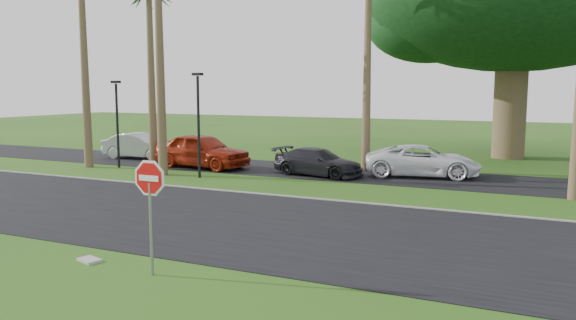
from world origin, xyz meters
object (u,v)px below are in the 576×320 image
Objects in this scene: car_red at (202,151)px; car_minivan at (423,161)px; stop_sign_near at (150,193)px; car_silver at (141,146)px; car_dark at (318,162)px.

car_red reaches higher than car_minivan.
stop_sign_near is 16.39m from car_red.
stop_sign_near is 16.21m from car_minivan.
car_red is at bearing 119.81° from stop_sign_near.
car_minivan is at bearing -92.32° from car_silver.
car_dark is at bearing 100.07° from car_minivan.
car_dark is (6.24, 0.05, -0.24)m from car_red.
car_dark is at bearing -83.15° from car_red.
car_red is (-8.14, 14.20, -0.92)m from stop_sign_near.
car_red is 6.25m from car_dark.
stop_sign_near is 0.52× the size of car_red.
car_red is 1.18× the size of car_dark.
stop_sign_near is 14.42m from car_dark.
stop_sign_near is at bearing -143.78° from car_red.
stop_sign_near is 0.52× the size of car_minivan.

